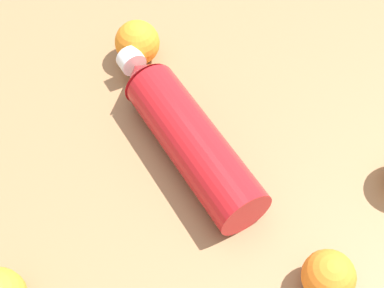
% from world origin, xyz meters
% --- Properties ---
extents(ground_plane, '(2.40, 2.40, 0.00)m').
position_xyz_m(ground_plane, '(0.00, 0.00, 0.00)').
color(ground_plane, olive).
extents(water_bottle, '(0.23, 0.31, 0.08)m').
position_xyz_m(water_bottle, '(-0.00, -0.03, 0.04)').
color(water_bottle, red).
rests_on(water_bottle, ground_plane).
extents(orange_3, '(0.07, 0.07, 0.07)m').
position_xyz_m(orange_3, '(0.11, 0.23, 0.03)').
color(orange_3, orange).
rests_on(orange_3, ground_plane).
extents(orange_4, '(0.07, 0.07, 0.07)m').
position_xyz_m(orange_4, '(-0.13, -0.17, 0.04)').
color(orange_4, orange).
rests_on(orange_4, ground_plane).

